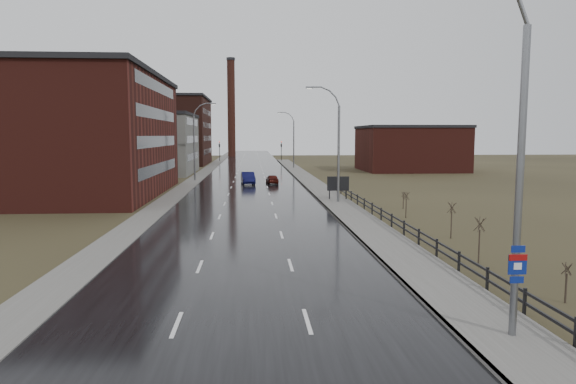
{
  "coord_description": "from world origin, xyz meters",
  "views": [
    {
      "loc": [
        0.38,
        -13.55,
        6.64
      ],
      "look_at": [
        2.69,
        19.36,
        3.0
      ],
      "focal_mm": 32.0,
      "sensor_mm": 36.0,
      "label": 1
    }
  ],
  "objects": [
    {
      "name": "sidewalk_right",
      "position": [
        8.6,
        35.0,
        0.09
      ],
      "size": [
        3.2,
        180.0,
        0.18
      ],
      "primitive_type": "cube",
      "color": "#595651",
      "rests_on": "ground"
    },
    {
      "name": "streetlight_left",
      "position": [
        -7.7,
        62.0,
        5.84
      ],
      "size": [
        3.36,
        0.28,
        11.35
      ],
      "color": "slate",
      "rests_on": "ground"
    },
    {
      "name": "streetlight_right_far",
      "position": [
        8.5,
        90.0,
        5.84
      ],
      "size": [
        3.36,
        0.28,
        11.35
      ],
      "color": "slate",
      "rests_on": "ground"
    },
    {
      "name": "car_far",
      "position": [
        3.13,
        56.59,
        0.64
      ],
      "size": [
        1.79,
        3.86,
        1.28
      ],
      "primitive_type": "imported",
      "rotation": [
        0.0,
        0.0,
        3.22
      ],
      "color": "#44100B",
      "rests_on": "ground"
    },
    {
      "name": "warehouse_near",
      "position": [
        -20.99,
        45.0,
        6.76
      ],
      "size": [
        22.44,
        28.56,
        13.5
      ],
      "color": "#471914",
      "rests_on": "ground"
    },
    {
      "name": "traffic_light_right",
      "position": [
        8.0,
        120.0,
        4.6
      ],
      "size": [
        0.58,
        2.73,
        5.3
      ],
      "color": "black",
      "rests_on": "ground"
    },
    {
      "name": "shrub_f",
      "position": [
        14.09,
        31.83,
        0.81
      ],
      "size": [
        0.37,
        0.39,
        1.54
      ],
      "color": "#382D23",
      "rests_on": "ground"
    },
    {
      "name": "shrub_b",
      "position": [
        12.8,
        5.46,
        0.86
      ],
      "size": [
        0.39,
        0.41,
        1.62
      ],
      "color": "#382D23",
      "rests_on": "ground"
    },
    {
      "name": "building_right",
      "position": [
        30.3,
        82.0,
        4.26
      ],
      "size": [
        18.36,
        16.32,
        8.5
      ],
      "color": "#471914",
      "rests_on": "ground"
    },
    {
      "name": "ground",
      "position": [
        0.0,
        0.0,
        0.0
      ],
      "size": [
        320.0,
        320.0,
        0.0
      ],
      "primitive_type": "plane",
      "color": "#2D2819",
      "rests_on": "ground"
    },
    {
      "name": "shrub_e",
      "position": [
        12.75,
        26.63,
        1.13
      ],
      "size": [
        0.51,
        0.53,
        2.12
      ],
      "color": "#382D23",
      "rests_on": "ground"
    },
    {
      "name": "streetlight_main",
      "position": [
        8.47,
        2.0,
        6.06
      ],
      "size": [
        3.91,
        0.29,
        12.11
      ],
      "color": "slate",
      "rests_on": "ground"
    },
    {
      "name": "sidewalk_left",
      "position": [
        -8.2,
        60.0,
        0.06
      ],
      "size": [
        2.4,
        260.0,
        0.12
      ],
      "primitive_type": "cube",
      "color": "#595651",
      "rests_on": "ground"
    },
    {
      "name": "curb_right",
      "position": [
        7.08,
        35.0,
        0.09
      ],
      "size": [
        0.16,
        180.0,
        0.18
      ],
      "primitive_type": "cube",
      "color": "slate",
      "rests_on": "ground"
    },
    {
      "name": "streetlight_right_mid",
      "position": [
        8.5,
        36.0,
        5.84
      ],
      "size": [
        3.36,
        0.28,
        11.35
      ],
      "color": "slate",
      "rests_on": "ground"
    },
    {
      "name": "road",
      "position": [
        0.0,
        60.0,
        0.03
      ],
      "size": [
        14.0,
        300.0,
        0.06
      ],
      "primitive_type": "cube",
      "color": "black",
      "rests_on": "ground"
    },
    {
      "name": "shrub_d",
      "position": [
        13.21,
        18.35,
        1.25
      ],
      "size": [
        0.56,
        0.59,
        2.36
      ],
      "color": "#382D23",
      "rests_on": "ground"
    },
    {
      "name": "warehouse_far",
      "position": [
        -22.99,
        108.0,
        7.76
      ],
      "size": [
        26.52,
        24.48,
        15.5
      ],
      "color": "#331611",
      "rests_on": "ground"
    },
    {
      "name": "warehouse_mid",
      "position": [
        -17.99,
        78.0,
        5.26
      ],
      "size": [
        16.32,
        20.4,
        10.5
      ],
      "color": "slate",
      "rests_on": "ground"
    },
    {
      "name": "smokestack",
      "position": [
        -6.0,
        150.0,
        15.5
      ],
      "size": [
        2.7,
        2.7,
        30.7
      ],
      "color": "#331611",
      "rests_on": "ground"
    },
    {
      "name": "billboard",
      "position": [
        9.1,
        37.92,
        1.7
      ],
      "size": [
        2.24,
        0.17,
        2.5
      ],
      "color": "black",
      "rests_on": "ground"
    },
    {
      "name": "shrub_c",
      "position": [
        12.01,
        11.61,
        1.32
      ],
      "size": [
        0.59,
        0.62,
        2.48
      ],
      "color": "#382D23",
      "rests_on": "ground"
    },
    {
      "name": "car_near",
      "position": [
        -0.2,
        56.57,
        0.81
      ],
      "size": [
        2.13,
        5.06,
        1.62
      ],
      "primitive_type": "imported",
      "rotation": [
        0.0,
        0.0,
        0.09
      ],
      "color": "#0C0D3C",
      "rests_on": "ground"
    },
    {
      "name": "traffic_light_left",
      "position": [
        -8.0,
        120.0,
        4.6
      ],
      "size": [
        0.58,
        2.73,
        5.3
      ],
      "color": "black",
      "rests_on": "ground"
    },
    {
      "name": "guardrail",
      "position": [
        10.3,
        18.31,
        0.71
      ],
      "size": [
        0.1,
        53.05,
        1.1
      ],
      "color": "black",
      "rests_on": "ground"
    }
  ]
}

